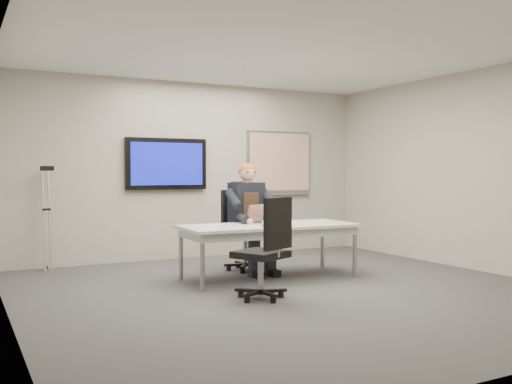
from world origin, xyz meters
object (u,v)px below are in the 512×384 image
conference_table (269,231)px  seated_person (253,229)px  office_chair_far (243,245)px  office_chair_near (264,268)px  laptop (260,218)px

conference_table → seated_person: size_ratio=1.54×
office_chair_far → office_chair_near: 1.87m
office_chair_near → laptop: bearing=-140.3°
office_chair_far → seated_person: (0.01, -0.27, 0.25)m
office_chair_near → seated_person: seated_person is taller
conference_table → laptop: 0.28m
conference_table → office_chair_far: size_ratio=2.05×
conference_table → office_chair_far: bearing=93.3°
office_chair_far → seated_person: seated_person is taller
conference_table → seated_person: 0.45m
conference_table → office_chair_near: bearing=-119.2°
office_chair_near → laptop: (0.63, 1.27, 0.41)m
conference_table → office_chair_near: 1.25m
office_chair_near → laptop: 1.48m
seated_person → laptop: (-0.01, -0.22, 0.16)m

